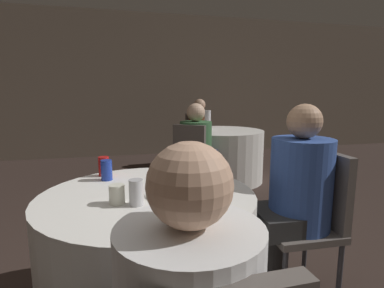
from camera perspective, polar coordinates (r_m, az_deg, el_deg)
name	(u,v)px	position (r m, az deg, el deg)	size (l,w,h in m)	color
wall_back	(126,86)	(6.17, -12.39, 10.82)	(16.00, 0.06, 2.80)	gray
table_near	(149,258)	(1.74, -8.14, -20.70)	(1.12, 1.12, 0.73)	white
table_far	(222,155)	(4.34, 5.66, -2.13)	(1.18, 1.18, 0.73)	white
chair_near_east	(313,212)	(1.96, 22.04, -11.85)	(0.42, 0.41, 0.90)	#59514C
chair_far_southwest	(192,156)	(3.40, 0.08, -2.22)	(0.56, 0.56, 0.90)	#59514C
chair_far_north	(198,134)	(5.23, 1.07, 1.92)	(0.44, 0.44, 0.90)	#59514C
person_blue_shirt	(289,204)	(1.86, 18.04, -10.75)	(0.52, 0.35, 1.18)	#282828
person_green_jacket	(198,149)	(3.53, 1.16, -1.05)	(0.49, 0.50, 1.13)	#33384C
person_floral_shirt	(201,132)	(5.07, 1.70, 2.24)	(0.37, 0.52, 1.15)	#4C4238
pizza_plate_near	(168,194)	(1.55, -4.57, -9.46)	(0.23, 0.23, 0.02)	white
soda_can_red	(104,166)	(1.96, -16.45, -4.10)	(0.07, 0.07, 0.12)	red
soda_can_silver	(136,192)	(1.42, -10.58, -9.06)	(0.07, 0.07, 0.12)	silver
soda_can_blue	(107,170)	(1.86, -15.97, -4.81)	(0.07, 0.07, 0.12)	#1E38A5
cup_near	(117,194)	(1.46, -14.10, -9.29)	(0.07, 0.07, 0.09)	silver
bottle_far	(208,120)	(4.35, 2.99, 4.60)	(0.09, 0.09, 0.28)	white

